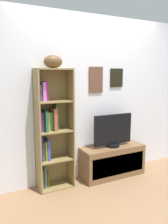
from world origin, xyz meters
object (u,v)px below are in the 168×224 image
object	(u,v)px
football	(53,62)
television	(113,131)
bookshelf	(50,130)
tv_stand	(112,161)

from	to	relation	value
football	television	world-z (taller)	football
television	bookshelf	bearing A→B (deg)	175.27
bookshelf	football	xyz separation A→B (m)	(0.05, -0.03, 0.93)
bookshelf	television	xyz separation A→B (m)	(0.99, -0.08, -0.10)
bookshelf	television	size ratio (longest dim) A/B	2.55
football	television	bearing A→B (deg)	-2.92
football	tv_stand	xyz separation A→B (m)	(0.94, -0.05, -1.52)
bookshelf	tv_stand	distance (m)	1.15
bookshelf	football	bearing A→B (deg)	-33.51
football	television	xyz separation A→B (m)	(0.94, -0.05, -1.03)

